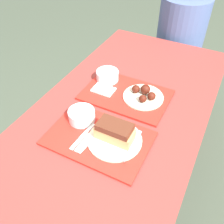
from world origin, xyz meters
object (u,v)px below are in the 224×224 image
object	(u,v)px
tray_near	(99,139)
wings_plate_far	(144,95)
tray_far	(126,95)
brisket_sandwich_plate	(115,135)
bowl_coleslaw_near	(82,115)
bowl_coleslaw_far	(107,75)
person_seated_across	(181,30)

from	to	relation	value
tray_near	wings_plate_far	size ratio (longest dim) A/B	2.13
tray_far	tray_near	bearing A→B (deg)	-85.91
tray_far	brisket_sandwich_plate	distance (m)	0.32
brisket_sandwich_plate	bowl_coleslaw_near	bearing A→B (deg)	167.25
bowl_coleslaw_far	person_seated_across	xyz separation A→B (m)	(0.19, 0.85, -0.05)
brisket_sandwich_plate	person_seated_across	world-z (taller)	person_seated_across
tray_far	wings_plate_far	size ratio (longest dim) A/B	2.13
brisket_sandwich_plate	bowl_coleslaw_far	xyz separation A→B (m)	(-0.24, 0.38, -0.01)
bowl_coleslaw_far	tray_far	bearing A→B (deg)	-25.18
bowl_coleslaw_near	bowl_coleslaw_far	bearing A→B (deg)	97.55
tray_far	bowl_coleslaw_near	bearing A→B (deg)	-110.93
tray_far	bowl_coleslaw_near	xyz separation A→B (m)	(-0.10, -0.27, 0.04)
brisket_sandwich_plate	person_seated_across	size ratio (longest dim) A/B	0.32
bowl_coleslaw_near	tray_near	bearing A→B (deg)	-25.63
tray_near	bowl_coleslaw_far	size ratio (longest dim) A/B	3.60
tray_near	bowl_coleslaw_far	world-z (taller)	bowl_coleslaw_far
brisket_sandwich_plate	person_seated_across	xyz separation A→B (m)	(-0.05, 1.22, -0.06)
tray_near	person_seated_across	bearing A→B (deg)	89.27
wings_plate_far	person_seated_across	size ratio (longest dim) A/B	0.28
bowl_coleslaw_far	wings_plate_far	world-z (taller)	wings_plate_far
bowl_coleslaw_near	bowl_coleslaw_far	size ratio (longest dim) A/B	1.00
tray_far	wings_plate_far	world-z (taller)	wings_plate_far
tray_near	wings_plate_far	distance (m)	0.35
bowl_coleslaw_near	brisket_sandwich_plate	size ratio (longest dim) A/B	0.52
bowl_coleslaw_near	tray_far	bearing A→B (deg)	69.07
bowl_coleslaw_near	person_seated_across	bearing A→B (deg)	83.20
tray_far	bowl_coleslaw_near	world-z (taller)	bowl_coleslaw_near
tray_far	person_seated_across	size ratio (longest dim) A/B	0.59
tray_near	bowl_coleslaw_near	size ratio (longest dim) A/B	3.60
tray_far	brisket_sandwich_plate	world-z (taller)	brisket_sandwich_plate
tray_near	tray_far	xyz separation A→B (m)	(-0.02, 0.33, 0.00)
tray_near	brisket_sandwich_plate	world-z (taller)	brisket_sandwich_plate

